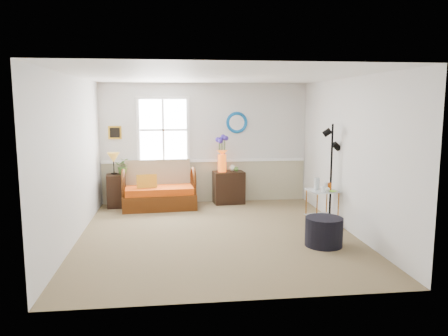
{
  "coord_description": "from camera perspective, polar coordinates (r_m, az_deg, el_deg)",
  "views": [
    {
      "loc": [
        -0.73,
        -7.01,
        2.17
      ],
      "look_at": [
        0.14,
        0.17,
        1.09
      ],
      "focal_mm": 35.0,
      "sensor_mm": 36.0,
      "label": 1
    }
  ],
  "objects": [
    {
      "name": "potted_plant",
      "position": [
        9.38,
        -13.03,
        0.03
      ],
      "size": [
        0.34,
        0.37,
        0.27
      ],
      "primitive_type": "imported",
      "rotation": [
        0.0,
        0.0,
        -0.09
      ],
      "color": "#44692D",
      "rests_on": "lamp_stand"
    },
    {
      "name": "table_lamp",
      "position": [
        9.35,
        -14.21,
        0.55
      ],
      "size": [
        0.34,
        0.34,
        0.46
      ],
      "primitive_type": null,
      "rotation": [
        0.0,
        0.0,
        0.46
      ],
      "color": "#BD8328",
      "rests_on": "lamp_stand"
    },
    {
      "name": "chair_rail",
      "position": [
        9.59,
        -2.47,
        0.97
      ],
      "size": [
        4.46,
        0.04,
        0.06
      ],
      "primitive_type": "cube",
      "color": "white",
      "rests_on": "walls"
    },
    {
      "name": "throw_pillow",
      "position": [
        9.08,
        -10.04,
        -2.12
      ],
      "size": [
        0.42,
        0.15,
        0.41
      ],
      "primitive_type": null,
      "rotation": [
        0.0,
        0.0,
        0.13
      ],
      "color": "#C86909",
      "rests_on": "loveseat"
    },
    {
      "name": "lamp_stand",
      "position": [
        9.44,
        -13.88,
        -2.91
      ],
      "size": [
        0.43,
        0.43,
        0.69
      ],
      "primitive_type": null,
      "rotation": [
        0.0,
        0.0,
        0.12
      ],
      "color": "black",
      "rests_on": "floor"
    },
    {
      "name": "window",
      "position": [
        9.5,
        -7.94,
        4.95
      ],
      "size": [
        1.14,
        0.06,
        1.44
      ],
      "primitive_type": null,
      "color": "white",
      "rests_on": "walls"
    },
    {
      "name": "floor",
      "position": [
        7.37,
        -0.92,
        -8.65
      ],
      "size": [
        4.5,
        5.0,
        0.01
      ],
      "primitive_type": "cube",
      "color": "brown",
      "rests_on": "ground"
    },
    {
      "name": "floor_lamp",
      "position": [
        8.04,
        13.8,
        -0.83
      ],
      "size": [
        0.32,
        0.32,
        1.81
      ],
      "primitive_type": null,
      "rotation": [
        0.0,
        0.0,
        -0.26
      ],
      "color": "black",
      "rests_on": "floor"
    },
    {
      "name": "wainscot",
      "position": [
        9.67,
        -2.46,
        -1.78
      ],
      "size": [
        4.46,
        0.02,
        0.9
      ],
      "primitive_type": "cube",
      "color": "tan",
      "rests_on": "walls"
    },
    {
      "name": "ottoman",
      "position": [
        6.92,
        12.91,
        -8.1
      ],
      "size": [
        0.7,
        0.7,
        0.44
      ],
      "primitive_type": "cylinder",
      "rotation": [
        0.0,
        0.0,
        0.26
      ],
      "color": "black",
      "rests_on": "floor"
    },
    {
      "name": "cabinet",
      "position": [
        9.52,
        0.62,
        -2.55
      ],
      "size": [
        0.69,
        0.48,
        0.7
      ],
      "primitive_type": null,
      "rotation": [
        0.0,
        0.0,
        0.09
      ],
      "color": "black",
      "rests_on": "floor"
    },
    {
      "name": "mirror",
      "position": [
        9.6,
        1.68,
        5.96
      ],
      "size": [
        0.47,
        0.07,
        0.47
      ],
      "primitive_type": "torus",
      "rotation": [
        1.57,
        0.0,
        0.0
      ],
      "color": "#096ABD",
      "rests_on": "walls"
    },
    {
      "name": "side_table",
      "position": [
        8.1,
        12.67,
        -4.99
      ],
      "size": [
        0.56,
        0.56,
        0.63
      ],
      "primitive_type": null,
      "rotation": [
        0.0,
        0.0,
        0.15
      ],
      "color": "#BB722A",
      "rests_on": "floor"
    },
    {
      "name": "tabletop_items",
      "position": [
        7.99,
        12.96,
        -2.06
      ],
      "size": [
        0.52,
        0.52,
        0.23
      ],
      "primitive_type": null,
      "rotation": [
        0.0,
        0.0,
        0.55
      ],
      "color": "silver",
      "rests_on": "side_table"
    },
    {
      "name": "loveseat",
      "position": [
        9.16,
        -8.49,
        -2.21
      ],
      "size": [
        1.55,
        0.95,
        0.97
      ],
      "primitive_type": null,
      "rotation": [
        0.0,
        0.0,
        0.07
      ],
      "color": "#662D0B",
      "rests_on": "floor"
    },
    {
      "name": "ceiling",
      "position": [
        7.06,
        -0.97,
        11.96
      ],
      "size": [
        4.5,
        5.0,
        0.01
      ],
      "primitive_type": "cube",
      "color": "white",
      "rests_on": "walls"
    },
    {
      "name": "walls",
      "position": [
        7.1,
        -0.95,
        1.43
      ],
      "size": [
        4.51,
        5.01,
        2.6
      ],
      "color": "silver",
      "rests_on": "floor"
    },
    {
      "name": "flower_vase",
      "position": [
        9.38,
        -0.25,
        1.85
      ],
      "size": [
        0.26,
        0.26,
        0.78
      ],
      "primitive_type": null,
      "rotation": [
        0.0,
        0.0,
        0.13
      ],
      "color": "#EE5711",
      "rests_on": "cabinet"
    },
    {
      "name": "picture",
      "position": [
        9.58,
        -14.06,
        4.51
      ],
      "size": [
        0.28,
        0.03,
        0.28
      ],
      "primitive_type": "cube",
      "color": "gold",
      "rests_on": "walls"
    }
  ]
}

